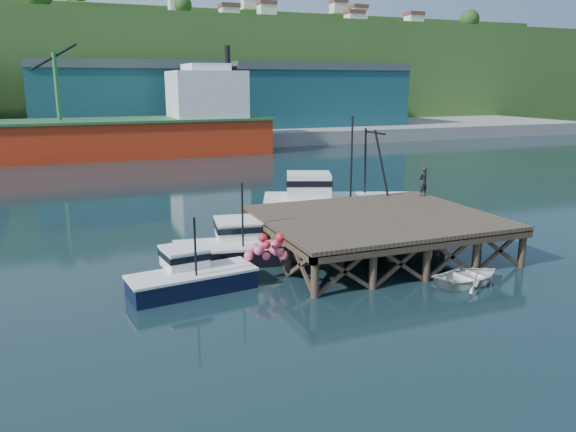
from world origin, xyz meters
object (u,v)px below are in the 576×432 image
dockworker (423,181)px  trawler (341,203)px  boat_black (241,246)px  dinghy (469,276)px  boat_navy (190,275)px

dockworker → trawler: bearing=-46.8°
boat_black → dockworker: size_ratio=3.91×
dinghy → dockworker: dockworker is taller
dinghy → trawler: bearing=-6.5°
trawler → dinghy: bearing=-66.9°
boat_navy → dockworker: bearing=10.9°
boat_navy → trawler: (11.69, 8.29, 0.73)m
boat_navy → boat_black: (3.36, 3.34, 0.08)m
dinghy → dockworker: size_ratio=1.92×
boat_navy → boat_black: bearing=37.2°
boat_black → trawler: (8.33, 4.95, 0.65)m
boat_black → trawler: 9.72m
dockworker → dinghy: bearing=56.4°
dinghy → boat_black: bearing=41.6°
trawler → dinghy: trawler is taller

